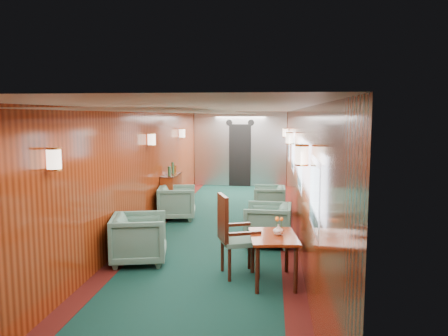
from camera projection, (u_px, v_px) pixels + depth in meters
name	position (u px, v px, depth m)	size (l,w,h in m)	color
room	(217.00, 150.00, 8.21)	(12.00, 12.10, 2.40)	#0D3128
bulkhead	(240.00, 149.00, 14.10)	(2.98, 0.17, 2.39)	silver
windows_right	(296.00, 159.00, 8.32)	(0.02, 8.60, 0.80)	silver
wall_sconces	(221.00, 140.00, 8.75)	(2.97, 7.97, 0.25)	#FFE4C6
dining_table	(273.00, 243.00, 5.95)	(0.72, 0.95, 0.66)	maroon
side_chair	(232.00, 232.00, 6.20)	(0.66, 0.68, 1.18)	#204B41
credenza	(171.00, 192.00, 10.37)	(0.32, 1.00, 1.18)	maroon
flower_vase	(278.00, 230.00, 5.95)	(0.14, 0.14, 0.14)	white
armchair_left_near	(139.00, 238.00, 6.79)	(0.81, 0.84, 0.76)	#204B41
armchair_left_far	(177.00, 203.00, 9.64)	(0.79, 0.81, 0.74)	#204B41
armchair_right_near	(268.00, 224.00, 7.71)	(0.79, 0.81, 0.74)	#204B41
armchair_right_far	(269.00, 200.00, 10.13)	(0.71, 0.73, 0.66)	#204B41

